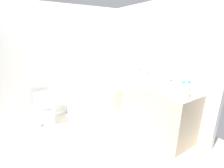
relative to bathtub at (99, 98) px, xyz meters
name	(u,v)px	position (x,y,z in m)	size (l,w,h in m)	color
ground_plane	(93,134)	(-0.58, -0.82, -0.31)	(3.71, 3.71, 0.00)	beige
wall_back_tiled	(66,61)	(-0.58, 0.42, 0.87)	(3.11, 0.10, 2.36)	silver
wall_right_mirror	(152,64)	(0.83, -0.82, 0.87)	(0.10, 2.78, 2.36)	silver
bathtub	(99,98)	(0.00, 0.00, 0.00)	(1.44, 0.74, 1.35)	white
toilet	(47,108)	(-1.17, 0.04, 0.03)	(0.37, 0.52, 0.65)	white
vanity_counter	(156,109)	(0.49, -1.33, 0.14)	(0.58, 1.35, 0.89)	tan
sink_basin	(156,85)	(0.44, -1.31, 0.61)	(0.30, 0.30, 0.07)	white
sink_faucet	(163,83)	(0.63, -1.31, 0.61)	(0.10, 0.15, 0.08)	#BBBBC0
water_bottle_0	(147,78)	(0.49, -1.04, 0.67)	(0.07, 0.07, 0.20)	silver
water_bottle_1	(183,89)	(0.46, -1.81, 0.68)	(0.07, 0.07, 0.22)	silver
water_bottle_2	(140,75)	(0.48, -0.85, 0.68)	(0.06, 0.06, 0.22)	silver
water_bottle_3	(138,75)	(0.52, -0.77, 0.67)	(0.06, 0.06, 0.19)	silver
water_bottle_4	(188,90)	(0.45, -1.90, 0.70)	(0.07, 0.07, 0.25)	silver
water_bottle_5	(171,86)	(0.42, -1.62, 0.68)	(0.06, 0.06, 0.21)	silver
drinking_glass_0	(141,80)	(0.43, -0.94, 0.62)	(0.07, 0.07, 0.08)	white
drinking_glass_1	(168,88)	(0.46, -1.55, 0.62)	(0.07, 0.07, 0.08)	white
soap_dish	(177,92)	(0.51, -1.70, 0.59)	(0.09, 0.06, 0.02)	white
bath_mat	(106,122)	(-0.15, -0.60, -0.30)	(0.68, 0.38, 0.01)	white
toilet_paper_roll	(38,124)	(-1.38, -0.01, -0.24)	(0.11, 0.11, 0.14)	white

